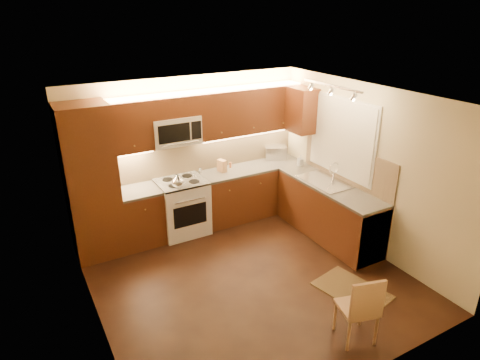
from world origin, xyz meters
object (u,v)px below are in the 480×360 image
microwave (175,130)px  soap_bottle (300,160)px  stove (182,207)px  sink (325,178)px  kettle (177,181)px  dining_chair (357,306)px  toaster_oven (275,152)px  knife_block (222,166)px

microwave → soap_bottle: size_ratio=3.97×
stove → microwave: (0.00, 0.14, 1.26)m
sink → kettle: kettle is taller
microwave → kettle: size_ratio=3.50×
microwave → dining_chair: size_ratio=0.87×
sink → toaster_oven: toaster_oven is taller
kettle → toaster_oven: bearing=12.5°
kettle → soap_bottle: (2.25, -0.12, -0.03)m
toaster_oven → knife_block: toaster_oven is taller
kettle → knife_block: bearing=19.0°
microwave → knife_block: 1.06m
stove → dining_chair: (0.76, -3.22, -0.02)m
soap_bottle → dining_chair: (-1.35, -2.88, -0.56)m
stove → knife_block: knife_block is taller
stove → microwave: 1.27m
stove → microwave: bearing=90.0°
stove → kettle: size_ratio=4.24×
stove → knife_block: (0.78, 0.08, 0.54)m
knife_block → microwave: bearing=160.9°
knife_block → dining_chair: (-0.02, -3.30, -0.57)m
dining_chair → toaster_oven: bearing=86.4°
microwave → knife_block: microwave is taller
knife_block → soap_bottle: (1.33, -0.41, -0.01)m
kettle → stove: bearing=59.1°
sink → knife_block: 1.71m
stove → kettle: (-0.13, -0.21, 0.57)m
kettle → knife_block: size_ratio=1.05×
kettle → soap_bottle: 2.25m
sink → soap_bottle: soap_bottle is taller
sink → toaster_oven: bearing=92.6°
toaster_oven → sink: bearing=-62.9°
sink → kettle: bearing=156.9°
microwave → toaster_oven: (1.94, 0.06, -0.70)m
soap_bottle → knife_block: bearing=168.5°
toaster_oven → knife_block: (-1.16, -0.12, -0.01)m
toaster_oven → stove: bearing=-149.6°
dining_chair → sink: bearing=74.7°
toaster_oven → soap_bottle: bearing=-47.8°
microwave → kettle: bearing=-111.1°
microwave → stove: bearing=-90.0°
soap_bottle → dining_chair: 3.23m
kettle → toaster_oven: kettle is taller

